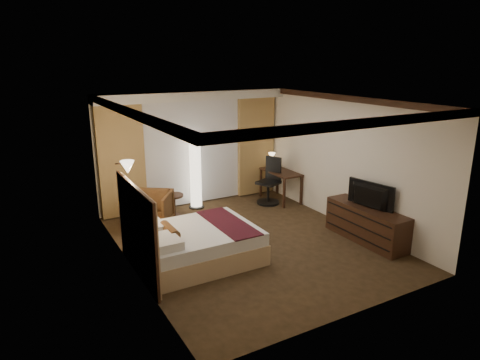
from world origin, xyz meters
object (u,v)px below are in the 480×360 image
dresser (366,224)px  television (368,193)px  floor_lamp (195,173)px  office_chair (268,181)px  armchair (150,209)px  desk (281,186)px  side_table (173,206)px  bed (197,245)px

dresser → television: (-0.03, 0.00, 0.62)m
floor_lamp → office_chair: 1.76m
armchair → desk: armchair is taller
dresser → side_table: bearing=132.2°
office_chair → dresser: size_ratio=0.65×
dresser → television: bearing=180.0°
dresser → floor_lamp: bearing=121.7°
side_table → dresser: size_ratio=0.29×
bed → television: 3.33m
bed → dresser: dresser is taller
armchair → television: size_ratio=0.87×
office_chair → dresser: office_chair is taller
armchair → floor_lamp: 1.59m
armchair → side_table: 0.80m
armchair → desk: (3.38, 0.18, -0.05)m
floor_lamp → dresser: 3.99m
desk → dresser: 2.83m
bed → armchair: armchair is taller
dresser → television: 0.62m
dresser → television: television is taller
armchair → floor_lamp: (1.35, 0.73, 0.42)m
bed → side_table: size_ratio=3.95×
side_table → dresser: (2.77, -3.05, 0.08)m
floor_lamp → side_table: bearing=-155.5°
dresser → armchair: bearing=142.4°
floor_lamp → office_chair: bearing=-20.0°
armchair → television: 4.34m
television → desk: bearing=-9.6°
side_table → armchair: bearing=-148.2°
desk → television: television is taller
bed → dresser: size_ratio=1.15×
desk → office_chair: size_ratio=0.99×
armchair → dresser: armchair is taller
desk → television: size_ratio=1.15×
bed → side_table: (0.41, 2.24, -0.04)m
bed → dresser: 3.29m
television → side_table: bearing=31.9°
bed → office_chair: size_ratio=1.77×
armchair → dresser: 4.33m
armchair → side_table: size_ratio=1.68×
television → bed: bearing=65.5°
bed → desk: desk is taller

